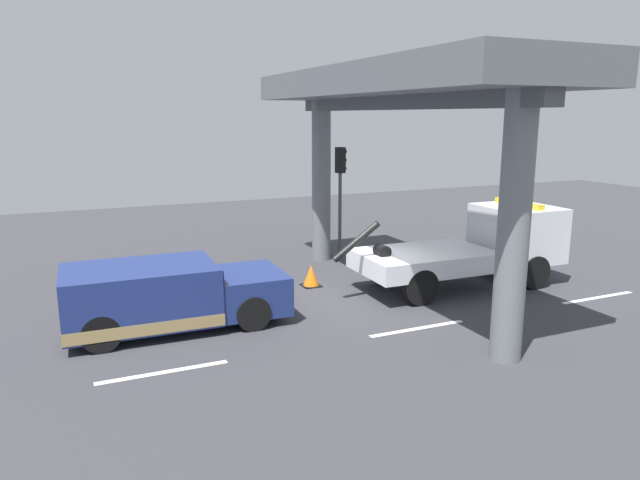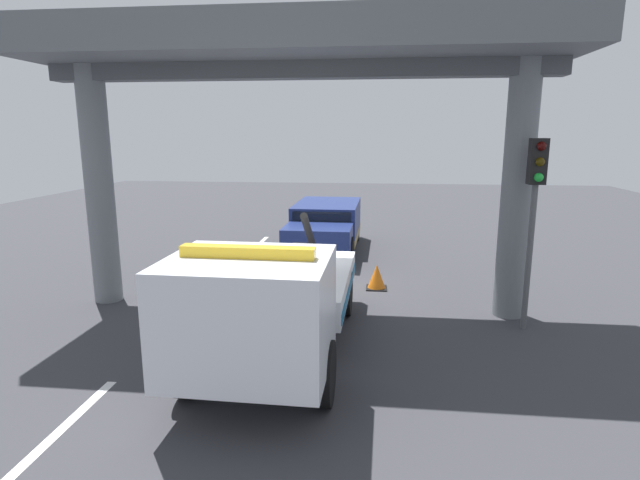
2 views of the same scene
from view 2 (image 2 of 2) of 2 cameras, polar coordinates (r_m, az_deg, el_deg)
name	(u,v)px [view 2 (image 2 of 2)]	position (r m, az deg, el deg)	size (l,w,h in m)	color
ground_plane	(304,299)	(12.70, -1.84, -6.71)	(60.00, 40.00, 0.10)	#38383D
lane_stripe_west	(259,244)	(18.84, -6.88, -0.44)	(2.60, 0.16, 0.01)	silver
lane_stripe_mid	(206,294)	(13.27, -12.76, -5.95)	(2.60, 0.16, 0.01)	silver
lane_stripe_east	(64,426)	(8.31, -26.94, -18.29)	(2.60, 0.16, 0.01)	silver
tow_truck_white	(272,300)	(8.78, -5.50, -6.78)	(7.27, 2.53, 2.46)	white
towed_van_green	(326,227)	(17.78, 0.64, 1.46)	(5.24, 2.30, 1.58)	navy
overpass_structure	(298,64)	(11.43, -2.56, 19.32)	(3.60, 11.49, 6.28)	slate
traffic_light_near	(535,192)	(10.92, 23.17, 5.00)	(0.39, 0.32, 3.93)	#515456
traffic_cone_orange	(377,277)	(13.38, 6.43, -4.21)	(0.54, 0.54, 0.65)	orange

